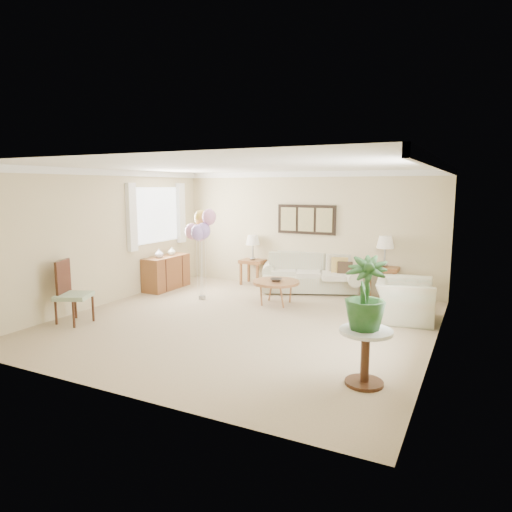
# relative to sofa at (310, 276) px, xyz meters

# --- Properties ---
(ground_plane) EXTENTS (6.00, 6.00, 0.00)m
(ground_plane) POSITION_rel_sofa_xyz_m (-0.20, -2.74, -0.32)
(ground_plane) COLOR tan
(room_shell) EXTENTS (6.04, 6.04, 2.60)m
(room_shell) POSITION_rel_sofa_xyz_m (-0.31, -2.64, 1.30)
(room_shell) COLOR #C8B98E
(room_shell) RESTS_ON ground
(wall_art_triptych) EXTENTS (1.35, 0.06, 0.65)m
(wall_art_triptych) POSITION_rel_sofa_xyz_m (-0.20, 0.23, 1.23)
(wall_art_triptych) COLOR black
(wall_art_triptych) RESTS_ON ground
(sofa) EXTENTS (2.51, 1.56, 0.82)m
(sofa) POSITION_rel_sofa_xyz_m (0.00, 0.00, 0.00)
(sofa) COLOR beige
(sofa) RESTS_ON ground
(end_table_left) EXTENTS (0.53, 0.49, 0.58)m
(end_table_left) POSITION_rel_sofa_xyz_m (-1.45, 0.07, 0.17)
(end_table_left) COLOR brown
(end_table_left) RESTS_ON ground
(end_table_right) EXTENTS (0.59, 0.54, 0.65)m
(end_table_right) POSITION_rel_sofa_xyz_m (1.56, 0.14, 0.22)
(end_table_right) COLOR brown
(end_table_right) RESTS_ON ground
(lamp_left) EXTENTS (0.33, 0.33, 0.58)m
(lamp_left) POSITION_rel_sofa_xyz_m (-1.45, 0.07, 0.70)
(lamp_left) COLOR gray
(lamp_left) RESTS_ON end_table_left
(lamp_right) EXTENTS (0.36, 0.36, 0.63)m
(lamp_right) POSITION_rel_sofa_xyz_m (1.56, 0.14, 0.80)
(lamp_right) COLOR gray
(lamp_right) RESTS_ON end_table_right
(coffee_table) EXTENTS (0.92, 0.92, 0.46)m
(coffee_table) POSITION_rel_sofa_xyz_m (-0.20, -1.39, 0.10)
(coffee_table) COLOR #98583C
(coffee_table) RESTS_ON ground
(decor_bowl) EXTENTS (0.28, 0.28, 0.06)m
(decor_bowl) POSITION_rel_sofa_xyz_m (-0.19, -1.43, 0.17)
(decor_bowl) COLOR #312A25
(decor_bowl) RESTS_ON coffee_table
(armchair) EXTENTS (1.08, 1.20, 0.69)m
(armchair) POSITION_rel_sofa_xyz_m (2.20, -1.36, 0.02)
(armchair) COLOR beige
(armchair) RESTS_ON ground
(side_table) EXTENTS (0.61, 0.61, 0.66)m
(side_table) POSITION_rel_sofa_xyz_m (2.20, -4.27, 0.17)
(side_table) COLOR silver
(side_table) RESTS_ON ground
(potted_plant) EXTENTS (0.53, 0.53, 0.84)m
(potted_plant) POSITION_rel_sofa_xyz_m (2.18, -4.26, 0.76)
(potted_plant) COLOR #1A5019
(potted_plant) RESTS_ON side_table
(accent_chair) EXTENTS (0.69, 0.68, 1.05)m
(accent_chair) POSITION_rel_sofa_xyz_m (-2.81, -4.02, 0.22)
(accent_chair) COLOR #8EA584
(accent_chair) RESTS_ON ground
(credenza) EXTENTS (0.46, 1.20, 0.74)m
(credenza) POSITION_rel_sofa_xyz_m (-2.96, -1.24, 0.05)
(credenza) COLOR brown
(credenza) RESTS_ON ground
(vase_white) EXTENTS (0.22, 0.22, 0.20)m
(vase_white) POSITION_rel_sofa_xyz_m (-2.94, -1.50, 0.51)
(vase_white) COLOR silver
(vase_white) RESTS_ON credenza
(vase_sage) EXTENTS (0.20, 0.20, 0.18)m
(vase_sage) POSITION_rel_sofa_xyz_m (-2.94, -1.05, 0.51)
(vase_sage) COLOR beige
(vase_sage) RESTS_ON credenza
(balloon_cluster) EXTENTS (0.61, 0.56, 1.84)m
(balloon_cluster) POSITION_rel_sofa_xyz_m (-1.70, -1.72, 1.15)
(balloon_cluster) COLOR gray
(balloon_cluster) RESTS_ON ground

